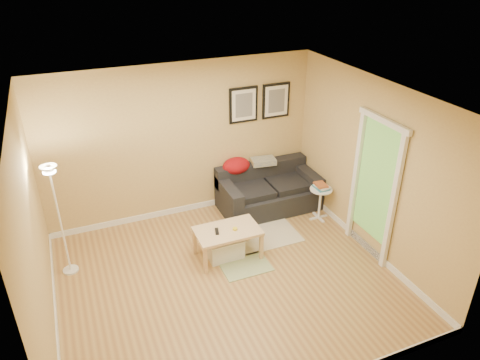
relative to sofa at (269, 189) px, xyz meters
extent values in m
plane|color=#AD884A|center=(-1.38, -1.53, -0.38)|extent=(4.50, 4.50, 0.00)
plane|color=white|center=(-1.38, -1.53, 2.23)|extent=(4.50, 4.50, 0.00)
plane|color=tan|center=(-1.38, 0.47, 0.92)|extent=(4.50, 0.00, 4.50)
plane|color=tan|center=(-1.38, -3.53, 0.92)|extent=(4.50, 0.00, 4.50)
plane|color=tan|center=(-3.63, -1.53, 0.92)|extent=(0.00, 4.00, 4.00)
plane|color=tan|center=(0.87, -1.53, 0.92)|extent=(0.00, 4.00, 4.00)
cube|color=white|center=(-1.38, 0.46, -0.33)|extent=(4.50, 0.02, 0.10)
cube|color=white|center=(-3.62, -1.53, -0.33)|extent=(0.02, 4.00, 0.10)
cube|color=white|center=(0.86, -1.53, -0.33)|extent=(0.02, 4.00, 0.10)
cube|color=beige|center=(-0.53, -0.72, -0.37)|extent=(1.25, 0.85, 0.01)
cube|color=#668C4C|center=(-1.03, -1.36, -0.37)|extent=(0.70, 0.50, 0.01)
cube|color=black|center=(-1.33, -1.02, 0.10)|extent=(0.09, 0.17, 0.02)
cylinder|color=yellow|center=(-1.07, -1.07, 0.11)|extent=(0.07, 0.07, 0.03)
camera|label=1|loc=(-3.11, -6.15, 3.79)|focal=33.75mm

